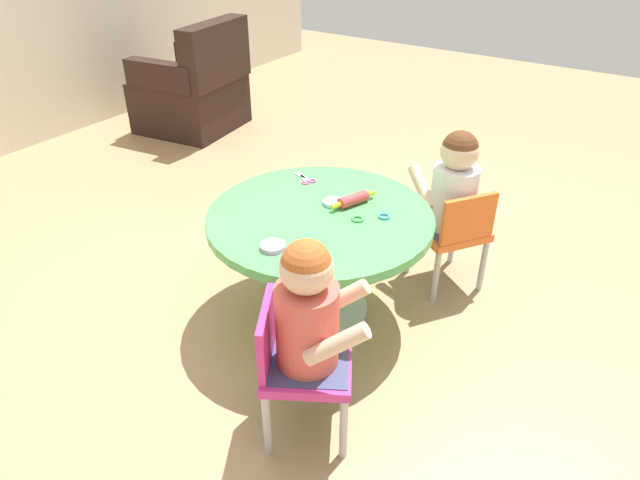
{
  "coord_description": "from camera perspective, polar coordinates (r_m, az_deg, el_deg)",
  "views": [
    {
      "loc": [
        -1.72,
        -1.15,
        1.68
      ],
      "look_at": [
        0.0,
        0.0,
        0.39
      ],
      "focal_mm": 31.78,
      "sensor_mm": 36.0,
      "label": 1
    }
  ],
  "objects": [
    {
      "name": "craft_scissors",
      "position": [
        2.66,
        -1.41,
        6.1
      ],
      "size": [
        0.11,
        0.14,
        0.01
      ],
      "color": "silver",
      "rests_on": "craft_table"
    },
    {
      "name": "seated_child_right",
      "position": [
        2.66,
        13.36,
        5.45
      ],
      "size": [
        0.42,
        0.44,
        0.51
      ],
      "color": "#3F4772",
      "rests_on": "ground"
    },
    {
      "name": "rolling_pin",
      "position": [
        2.44,
        3.37,
        4.1
      ],
      "size": [
        0.22,
        0.1,
        0.05
      ],
      "color": "#D83F3F",
      "rests_on": "craft_table"
    },
    {
      "name": "playdough_blob_0",
      "position": [
        2.15,
        -4.8,
        -0.64
      ],
      "size": [
        0.1,
        0.1,
        0.02
      ],
      "primitive_type": "cylinder",
      "color": "#CC99E5",
      "rests_on": "craft_table"
    },
    {
      "name": "child_chair_left",
      "position": [
        1.98,
        -2.27,
        -12.16
      ],
      "size": [
        0.41,
        0.41,
        0.54
      ],
      "color": "#B7B7BC",
      "rests_on": "ground"
    },
    {
      "name": "cookie_cutter_1",
      "position": [
        2.37,
        6.46,
        2.4
      ],
      "size": [
        0.05,
        0.05,
        0.01
      ],
      "primitive_type": "torus",
      "color": "#3F99D8",
      "rests_on": "craft_table"
    },
    {
      "name": "child_chair_right",
      "position": [
        2.74,
        13.23,
        0.86
      ],
      "size": [
        0.42,
        0.42,
        0.54
      ],
      "color": "#B7B7BC",
      "rests_on": "ground"
    },
    {
      "name": "cookie_cutter_0",
      "position": [
        2.34,
        3.79,
        2.14
      ],
      "size": [
        0.05,
        0.05,
        0.01
      ],
      "primitive_type": "torus",
      "color": "#4CB259",
      "rests_on": "craft_table"
    },
    {
      "name": "seated_child_left",
      "position": [
        1.82,
        -1.17,
        -7.11
      ],
      "size": [
        0.41,
        0.43,
        0.51
      ],
      "color": "#3F4772",
      "rests_on": "ground"
    },
    {
      "name": "ground_plane",
      "position": [
        2.67,
        -0.0,
        -7.07
      ],
      "size": [
        10.0,
        10.0,
        0.0
      ],
      "primitive_type": "plane",
      "color": "tan"
    },
    {
      "name": "armchair_dark",
      "position": [
        4.76,
        -12.53,
        14.46
      ],
      "size": [
        0.79,
        0.81,
        0.85
      ],
      "color": "black",
      "rests_on": "ground"
    },
    {
      "name": "craft_table",
      "position": [
        2.44,
        -0.0,
        0.33
      ],
      "size": [
        0.96,
        0.96,
        0.52
      ],
      "color": "silver",
      "rests_on": "ground"
    },
    {
      "name": "playdough_blob_1",
      "position": [
        2.45,
        1.35,
        3.81
      ],
      "size": [
        0.09,
        0.09,
        0.02
      ],
      "primitive_type": "cylinder",
      "color": "#8CCCF2",
      "rests_on": "craft_table"
    }
  ]
}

